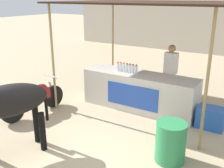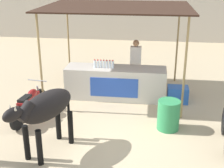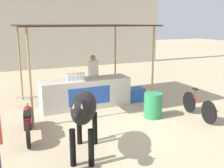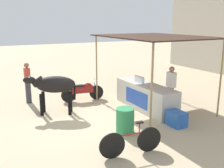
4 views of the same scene
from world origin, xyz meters
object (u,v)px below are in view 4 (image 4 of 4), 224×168
object	(u,v)px
water_barrel	(125,120)
cow	(54,86)
vendor_behind_counter	(171,88)
motorcycle_parked	(83,91)
stall_counter	(145,96)
bicycle_leaning	(131,142)
cooler_box	(176,119)
passerby_on_street	(28,82)

from	to	relation	value
water_barrel	cow	size ratio (longest dim) A/B	0.42
vendor_behind_counter	motorcycle_parked	xyz separation A→B (m)	(-2.62, -2.44, -0.42)
water_barrel	motorcycle_parked	bearing A→B (deg)	178.25
stall_counter	bicycle_leaning	bearing A→B (deg)	-40.44
cow	vendor_behind_counter	bearing A→B (deg)	67.42
vendor_behind_counter	cooler_box	world-z (taller)	vendor_behind_counter
cow	cooler_box	bearing A→B (deg)	46.29
vendor_behind_counter	bicycle_leaning	bearing A→B (deg)	-54.54
passerby_on_street	motorcycle_parked	bearing A→B (deg)	69.42
cow	motorcycle_parked	bearing A→B (deg)	123.33
vendor_behind_counter	cooler_box	size ratio (longest dim) A/B	2.75
stall_counter	passerby_on_street	bearing A→B (deg)	-127.20
cooler_box	bicycle_leaning	bearing A→B (deg)	-68.26
vendor_behind_counter	motorcycle_parked	world-z (taller)	vendor_behind_counter
cooler_box	motorcycle_parked	size ratio (longest dim) A/B	0.33
vendor_behind_counter	water_barrel	distance (m)	2.77
cow	motorcycle_parked	size ratio (longest dim) A/B	1.00
cow	passerby_on_street	bearing A→B (deg)	-162.00
water_barrel	motorcycle_parked	world-z (taller)	motorcycle_parked
stall_counter	motorcycle_parked	xyz separation A→B (m)	(-2.07, -1.68, -0.05)
cooler_box	cow	distance (m)	4.34
water_barrel	passerby_on_street	world-z (taller)	passerby_on_street
motorcycle_parked	passerby_on_street	world-z (taller)	passerby_on_street
vendor_behind_counter	stall_counter	bearing A→B (deg)	-126.07
cooler_box	passerby_on_street	size ratio (longest dim) A/B	0.36
motorcycle_parked	vendor_behind_counter	bearing A→B (deg)	42.92
water_barrel	bicycle_leaning	distance (m)	1.36
stall_counter	cow	xyz separation A→B (m)	(-1.09, -3.18, 0.55)
vendor_behind_counter	cow	bearing A→B (deg)	-112.58
stall_counter	water_barrel	distance (m)	2.35
bicycle_leaning	water_barrel	bearing A→B (deg)	155.76
vendor_behind_counter	cooler_box	xyz separation A→B (m)	(1.31, -0.85, -0.61)
bicycle_leaning	passerby_on_street	xyz separation A→B (m)	(-5.61, -1.40, 0.50)
bicycle_leaning	passerby_on_street	size ratio (longest dim) A/B	1.00
cow	passerby_on_street	distance (m)	1.86
passerby_on_street	cooler_box	bearing A→B (deg)	37.82
stall_counter	passerby_on_street	xyz separation A→B (m)	(-2.85, -3.75, 0.37)
cooler_box	passerby_on_street	world-z (taller)	passerby_on_street
vendor_behind_counter	bicycle_leaning	world-z (taller)	vendor_behind_counter
cooler_box	water_barrel	bearing A→B (deg)	-101.35
bicycle_leaning	passerby_on_street	bearing A→B (deg)	-165.97
cooler_box	bicycle_leaning	distance (m)	2.43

